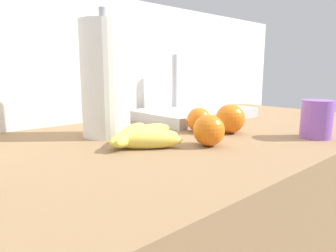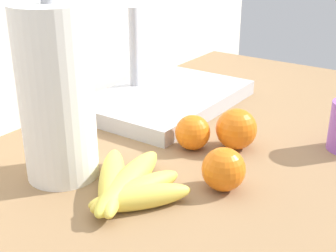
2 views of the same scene
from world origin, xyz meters
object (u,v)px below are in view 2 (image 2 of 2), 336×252
(orange_far_right, at_px, (193,132))
(orange_right, at_px, (224,169))
(paper_towel_roll, at_px, (56,95))
(orange_front, at_px, (236,129))
(banana_bunch, at_px, (127,186))
(sink_basin, at_px, (165,97))

(orange_far_right, xyz_separation_m, orange_right, (-0.10, -0.12, 0.00))
(orange_far_right, xyz_separation_m, paper_towel_roll, (-0.22, 0.13, 0.11))
(orange_front, bearing_deg, orange_right, -160.22)
(orange_front, relative_size, paper_towel_roll, 0.25)
(banana_bunch, relative_size, orange_front, 2.72)
(orange_front, relative_size, sink_basin, 0.20)
(paper_towel_roll, bearing_deg, orange_front, -36.46)
(orange_far_right, bearing_deg, paper_towel_roll, 149.05)
(banana_bunch, xyz_separation_m, paper_towel_roll, (-0.01, 0.14, 0.13))
(orange_right, xyz_separation_m, sink_basin, (0.27, 0.30, -0.02))
(banana_bunch, relative_size, paper_towel_roll, 0.67)
(orange_far_right, bearing_deg, orange_front, -53.21)
(orange_front, height_order, sink_basin, sink_basin)
(paper_towel_roll, bearing_deg, orange_far_right, -30.95)
(banana_bunch, distance_m, sink_basin, 0.43)
(sink_basin, bearing_deg, orange_right, -131.61)
(banana_bunch, distance_m, orange_front, 0.27)
(banana_bunch, bearing_deg, orange_far_right, 2.60)
(sink_basin, bearing_deg, orange_far_right, -132.66)
(orange_far_right, distance_m, sink_basin, 0.25)
(banana_bunch, height_order, orange_far_right, orange_far_right)
(banana_bunch, relative_size, orange_right, 3.01)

